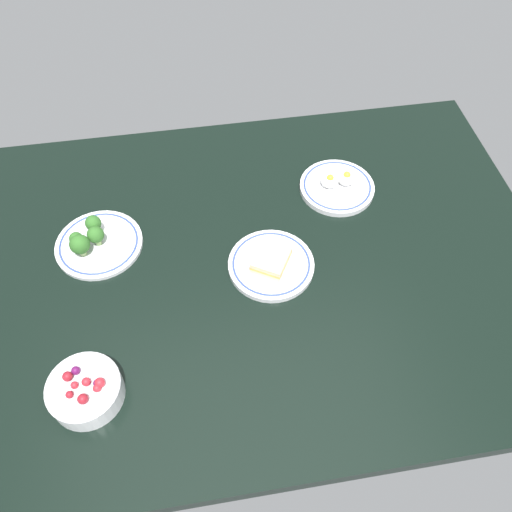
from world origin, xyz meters
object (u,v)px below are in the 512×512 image
Objects in this scene: plate_sandwich at (271,263)px; plate_eggs at (337,186)px; plate_broccoli at (95,242)px; bowl_berries at (85,390)px.

plate_sandwich is 32.22cm from plate_eggs.
plate_broccoli is 65.78cm from plate_eggs.
plate_broccoli is at bearing -17.28° from plate_sandwich.
plate_sandwich is at bearing 162.72° from plate_broccoli.
plate_broccoli reaches higher than bowl_berries.
plate_broccoli is 39.71cm from bowl_berries.
plate_broccoli is at bearing 8.55° from plate_eggs.
bowl_berries is at bearing 88.81° from plate_broccoli.
plate_eggs is 1.34× the size of bowl_berries.
plate_sandwich is 44.50cm from plate_broccoli.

